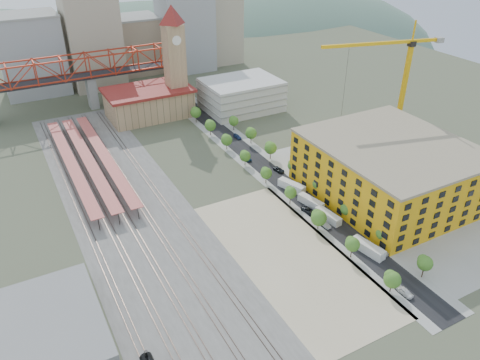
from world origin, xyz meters
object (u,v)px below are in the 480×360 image
construction_building (390,170)px  car_0 (405,292)px  tower_crane (399,74)px  site_trailer_b (328,216)px  site_trailer_d (292,186)px  site_trailer_c (311,202)px  site_trailer_a (368,248)px  clock_tower (174,51)px

construction_building → car_0: (-29.00, -37.46, -8.63)m
tower_crane → car_0: (-52.54, -62.33, -29.71)m
site_trailer_b → site_trailer_d: bearing=82.8°
site_trailer_c → car_0: site_trailer_c is taller
tower_crane → site_trailer_d: size_ratio=4.92×
site_trailer_d → car_0: 54.88m
site_trailer_b → car_0: 34.88m
site_trailer_a → construction_building: bearing=28.2°
site_trailer_b → car_0: bearing=-102.2°
site_trailer_b → site_trailer_d: size_ratio=0.93×
site_trailer_d → site_trailer_a: bearing=-108.7°
tower_crane → site_trailer_a: bearing=-137.5°
construction_building → site_trailer_d: bearing=146.3°
site_trailer_b → site_trailer_d: (0.00, 20.05, 0.10)m
car_0 → site_trailer_b: bearing=81.8°
site_trailer_a → site_trailer_c: size_ratio=1.08×
site_trailer_a → site_trailer_c: bearing=80.0°
tower_crane → site_trailer_b: bearing=-150.9°
construction_building → site_trailer_c: size_ratio=5.39×
clock_tower → site_trailer_a: (8.00, -120.51, -27.31)m
clock_tower → construction_building: 107.36m
site_trailer_c → site_trailer_d: 11.03m
site_trailer_b → construction_building: bearing=-1.3°
site_trailer_d → car_0: bearing=-111.8°
construction_building → tower_crane: bearing=46.6°
site_trailer_b → tower_crane: bearing=21.9°
site_trailer_d → site_trailer_c: bearing=-108.7°
site_trailer_a → tower_crane: bearing=32.5°
clock_tower → site_trailer_a: size_ratio=5.11×
car_0 → clock_tower: bearing=88.9°
site_trailer_a → car_0: site_trailer_a is taller
site_trailer_a → site_trailer_c: 26.82m
construction_building → site_trailer_b: bearing=-174.0°
car_0 → tower_crane: bearing=46.7°
site_trailer_d → clock_tower: bearing=76.9°
site_trailer_d → site_trailer_b: bearing=-108.7°
site_trailer_c → car_0: (-3.00, -43.76, -0.51)m
clock_tower → site_trailer_b: bearing=-85.5°
site_trailer_c → car_0: bearing=-105.6°
tower_crane → car_0: size_ratio=10.82×
clock_tower → site_trailer_d: 87.43m
clock_tower → construction_building: bearing=-71.2°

